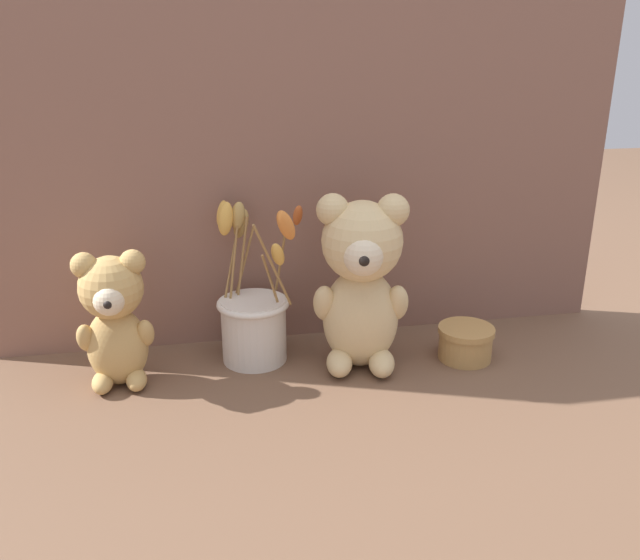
% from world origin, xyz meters
% --- Properties ---
extents(ground_plane, '(4.00, 4.00, 0.00)m').
position_xyz_m(ground_plane, '(0.00, 0.00, 0.00)').
color(ground_plane, brown).
extents(backdrop_wall, '(1.17, 0.02, 0.79)m').
position_xyz_m(backdrop_wall, '(0.00, 0.17, 0.39)').
color(backdrop_wall, '#845B4C').
rests_on(backdrop_wall, ground).
extents(teddy_bear_large, '(0.17, 0.16, 0.31)m').
position_xyz_m(teddy_bear_large, '(0.07, 0.01, 0.16)').
color(teddy_bear_large, '#DBBC84').
rests_on(teddy_bear_large, ground).
extents(teddy_bear_medium, '(0.12, 0.12, 0.23)m').
position_xyz_m(teddy_bear_medium, '(-0.34, 0.02, 0.12)').
color(teddy_bear_medium, tan).
rests_on(teddy_bear_medium, ground).
extents(flower_vase, '(0.16, 0.18, 0.30)m').
position_xyz_m(flower_vase, '(-0.11, 0.07, 0.08)').
color(flower_vase, silver).
rests_on(flower_vase, ground).
extents(decorative_tin_tall, '(0.10, 0.10, 0.06)m').
position_xyz_m(decorative_tin_tall, '(0.26, 0.01, 0.03)').
color(decorative_tin_tall, tan).
rests_on(decorative_tin_tall, ground).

